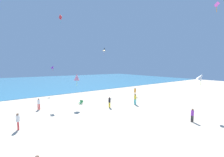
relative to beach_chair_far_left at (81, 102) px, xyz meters
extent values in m
plane|color=beige|center=(0.45, -3.41, -0.27)|extent=(120.00, 120.00, 0.00)
cube|color=teal|center=(0.45, 38.97, -0.25)|extent=(120.00, 60.00, 0.05)
cube|color=#2D9956|center=(-0.10, -0.07, -0.09)|extent=(0.72, 0.74, 0.03)
cube|color=#2D9956|center=(0.12, 0.08, 0.11)|extent=(0.48, 0.57, 0.40)
cylinder|color=#B7B7BC|center=(-0.06, -0.38, -0.18)|extent=(0.02, 0.02, 0.18)
cylinder|color=#B7B7BC|center=(-0.38, 0.08, -0.18)|extent=(0.02, 0.02, 0.18)
cylinder|color=black|center=(7.18, -13.40, 0.09)|extent=(0.12, 0.12, 0.71)
cylinder|color=black|center=(7.05, -13.30, 0.09)|extent=(0.12, 0.12, 0.71)
cylinder|color=purple|center=(7.11, -13.35, 0.71)|extent=(0.40, 0.40, 0.53)
sphere|color=#846047|center=(7.11, -13.35, 1.07)|extent=(0.20, 0.20, 0.20)
cylinder|color=red|center=(-5.92, 0.52, 0.12)|extent=(0.14, 0.14, 0.78)
cylinder|color=red|center=(-5.75, 0.49, 0.12)|extent=(0.14, 0.14, 0.78)
cylinder|color=white|center=(-5.84, 0.50, 0.81)|extent=(0.37, 0.37, 0.59)
sphere|color=tan|center=(-5.84, 0.50, 1.20)|extent=(0.22, 0.22, 0.22)
cylinder|color=#19ADB2|center=(6.77, -5.34, 0.15)|extent=(0.15, 0.15, 0.85)
cylinder|color=#19ADB2|center=(6.65, -5.19, 0.15)|extent=(0.15, 0.15, 0.85)
cylinder|color=yellow|center=(6.71, -5.26, 0.90)|extent=(0.48, 0.48, 0.64)
sphere|color=brown|center=(6.71, -5.26, 1.32)|extent=(0.23, 0.23, 0.23)
cylinder|color=yellow|center=(2.62, -4.14, 0.11)|extent=(0.13, 0.13, 0.76)
cylinder|color=yellow|center=(2.66, -4.31, 0.11)|extent=(0.13, 0.13, 0.76)
cylinder|color=black|center=(2.64, -4.22, 0.78)|extent=(0.37, 0.37, 0.57)
sphere|color=#846047|center=(2.64, -4.22, 1.16)|extent=(0.21, 0.21, 0.21)
cylinder|color=orange|center=(10.59, -1.28, 0.16)|extent=(0.15, 0.15, 0.87)
cylinder|color=orange|center=(10.45, -1.42, 0.16)|extent=(0.15, 0.15, 0.87)
cylinder|color=orange|center=(10.52, -1.35, 0.92)|extent=(0.49, 0.49, 0.65)
sphere|color=brown|center=(10.52, -1.35, 1.36)|extent=(0.24, 0.24, 0.24)
cylinder|color=red|center=(-8.04, -4.91, 0.12)|extent=(0.14, 0.14, 0.78)
cylinder|color=red|center=(-8.04, -5.09, 0.12)|extent=(0.14, 0.14, 0.78)
cylinder|color=white|center=(-8.04, -5.00, 0.81)|extent=(0.32, 0.32, 0.59)
sphere|color=#A87A5B|center=(-8.04, -5.00, 1.20)|extent=(0.22, 0.22, 0.22)
cone|color=white|center=(9.60, -12.93, 4.38)|extent=(1.05, 1.12, 0.97)
cylinder|color=#99DB33|center=(9.60, -12.93, 3.74)|extent=(0.10, 0.12, 0.63)
cone|color=pink|center=(-1.01, -1.15, 4.07)|extent=(1.06, 1.03, 0.98)
cylinder|color=#99DB33|center=(-1.01, -1.15, 3.22)|extent=(0.11, 0.07, 0.91)
cube|color=red|center=(-1.03, 6.88, 14.85)|extent=(0.41, 0.92, 0.97)
cylinder|color=#1EADAD|center=(-1.03, 6.88, 14.12)|extent=(0.04, 0.04, 0.77)
cone|color=black|center=(12.36, 13.11, 10.83)|extent=(0.69, 0.69, 0.60)
cylinder|color=green|center=(12.36, 13.11, 10.13)|extent=(0.05, 0.05, 0.97)
pyramid|color=orange|center=(7.96, 6.02, 9.29)|extent=(0.55, 0.68, 0.28)
cylinder|color=pink|center=(7.94, 6.02, 8.47)|extent=(0.09, 0.04, 0.80)
cone|color=purple|center=(-2.06, 10.53, 5.51)|extent=(0.97, 0.76, 0.91)
cylinder|color=red|center=(-2.06, 10.53, 4.97)|extent=(0.13, 0.06, 0.49)
cube|color=#DB3DA8|center=(6.65, -15.00, 10.94)|extent=(0.23, 0.49, 0.50)
cylinder|color=orange|center=(6.65, -15.00, 10.51)|extent=(0.10, 0.08, 0.49)
camera|label=1|loc=(-7.52, -19.59, 5.55)|focal=21.01mm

